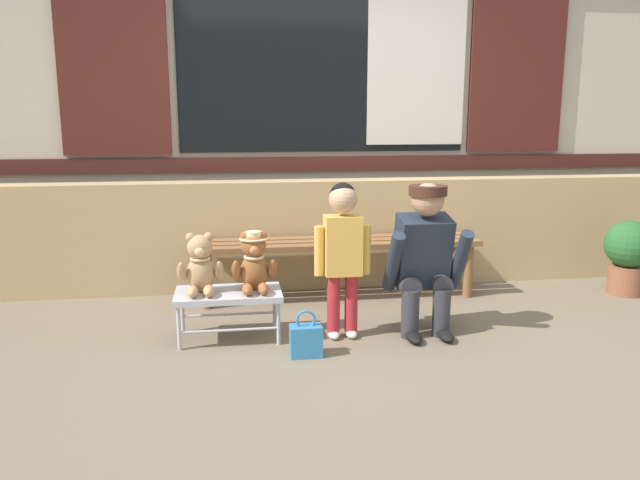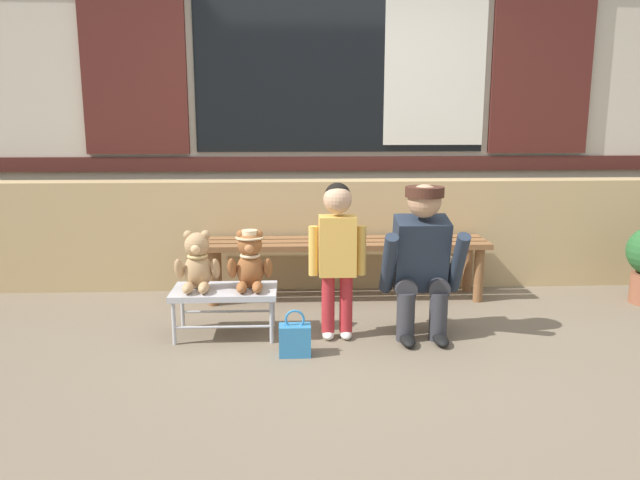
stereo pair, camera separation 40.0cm
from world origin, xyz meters
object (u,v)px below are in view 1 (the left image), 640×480
at_px(teddy_bear_with_hat, 254,263).
at_px(adult_crouching, 425,258).
at_px(small_display_bench, 228,297).
at_px(teddy_bear_plain, 200,266).
at_px(child_standing, 343,243).
at_px(potted_plant, 628,253).
at_px(handbag_on_ground, 306,340).
at_px(wooden_bench_long, 338,249).

xyz_separation_m(teddy_bear_with_hat, adult_crouching, (1.05, -0.07, 0.01)).
bearing_deg(small_display_bench, teddy_bear_plain, 179.49).
relative_size(small_display_bench, child_standing, 0.67).
relative_size(child_standing, potted_plant, 1.68).
height_order(handbag_on_ground, potted_plant, potted_plant).
xyz_separation_m(teddy_bear_plain, potted_plant, (3.18, 0.53, -0.14)).
xyz_separation_m(teddy_bear_with_hat, child_standing, (0.53, -0.08, 0.12)).
distance_m(teddy_bear_plain, adult_crouching, 1.37).
bearing_deg(handbag_on_ground, teddy_bear_with_hat, 127.14).
distance_m(wooden_bench_long, child_standing, 0.89).
height_order(wooden_bench_long, teddy_bear_plain, teddy_bear_plain).
xyz_separation_m(wooden_bench_long, child_standing, (-0.13, -0.85, 0.22)).
bearing_deg(teddy_bear_with_hat, teddy_bear_plain, -179.87).
relative_size(wooden_bench_long, adult_crouching, 2.21).
bearing_deg(adult_crouching, teddy_bear_plain, 177.31).
xyz_separation_m(teddy_bear_plain, adult_crouching, (1.37, -0.06, 0.02)).
height_order(teddy_bear_with_hat, adult_crouching, adult_crouching).
bearing_deg(potted_plant, teddy_bear_plain, -170.59).
distance_m(small_display_bench, teddy_bear_plain, 0.25).
distance_m(wooden_bench_long, small_display_bench, 1.13).
distance_m(wooden_bench_long, teddy_bear_with_hat, 1.01).
bearing_deg(handbag_on_ground, small_display_bench, 140.56).
distance_m(child_standing, handbag_on_ground, 0.62).
height_order(wooden_bench_long, handbag_on_ground, wooden_bench_long).
distance_m(teddy_bear_plain, teddy_bear_with_hat, 0.32).
distance_m(teddy_bear_with_hat, adult_crouching, 1.05).
bearing_deg(adult_crouching, handbag_on_ground, -159.66).
height_order(small_display_bench, adult_crouching, adult_crouching).
bearing_deg(wooden_bench_long, child_standing, -98.39).
relative_size(wooden_bench_long, small_display_bench, 3.28).
relative_size(teddy_bear_with_hat, potted_plant, 0.64).
relative_size(teddy_bear_with_hat, handbag_on_ground, 1.34).
xyz_separation_m(teddy_bear_with_hat, handbag_on_ground, (0.27, -0.35, -0.38)).
bearing_deg(small_display_bench, potted_plant, 9.92).
relative_size(teddy_bear_with_hat, adult_crouching, 0.38).
xyz_separation_m(wooden_bench_long, small_display_bench, (-0.81, -0.77, -0.11)).
bearing_deg(potted_plant, adult_crouching, -161.89).
bearing_deg(teddy_bear_with_hat, small_display_bench, -179.23).
relative_size(child_standing, adult_crouching, 1.01).
xyz_separation_m(wooden_bench_long, teddy_bear_with_hat, (-0.65, -0.77, 0.10)).
bearing_deg(child_standing, small_display_bench, 173.59).
height_order(teddy_bear_plain, adult_crouching, adult_crouching).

